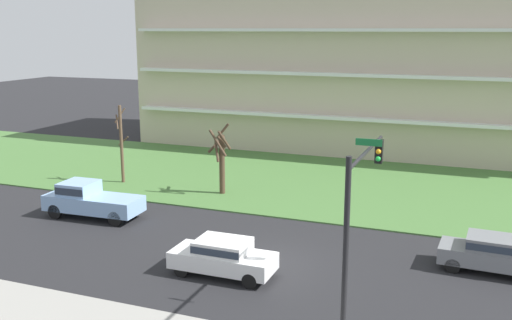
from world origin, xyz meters
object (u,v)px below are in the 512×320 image
Objects in this scene: tree_left at (221,158)px; sedan_gray_center_left at (493,252)px; sedan_white_center_right at (223,256)px; traffic_signal_mast at (360,206)px; pickup_blue_near_left at (90,199)px; tree_far_left at (121,143)px.

tree_left reaches higher than sedan_gray_center_left.
sedan_white_center_right is 7.65m from traffic_signal_mast.
tree_left is 17.18m from sedan_gray_center_left.
tree_far_left is at bearing -72.65° from pickup_blue_near_left.
pickup_blue_near_left is at bearing 156.07° from sedan_white_center_right.
traffic_signal_mast reaches higher than pickup_blue_near_left.
tree_far_left is 1.18× the size of tree_left.
traffic_signal_mast is at bearing -23.41° from sedan_white_center_right.
pickup_blue_near_left is 1.22× the size of sedan_gray_center_left.
tree_left is 1.02× the size of sedan_white_center_right.
pickup_blue_near_left is (-4.90, -6.70, -1.31)m from tree_left.
pickup_blue_near_left is 11.02m from sedan_white_center_right.
sedan_white_center_right is (-10.59, -4.50, 0.00)m from sedan_gray_center_left.
traffic_signal_mast reaches higher than tree_far_left.
sedan_gray_center_left is at bearing 58.38° from traffic_signal_mast.
sedan_white_center_right is (5.16, -11.19, -1.45)m from tree_left.
tree_far_left reaches higher than tree_left.
tree_left is 0.68× the size of traffic_signal_mast.
traffic_signal_mast reaches higher than sedan_white_center_right.
sedan_white_center_right is 0.67× the size of traffic_signal_mast.
sedan_gray_center_left and sedan_white_center_right have the same top height.
pickup_blue_near_left is 1.24× the size of sedan_white_center_right.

